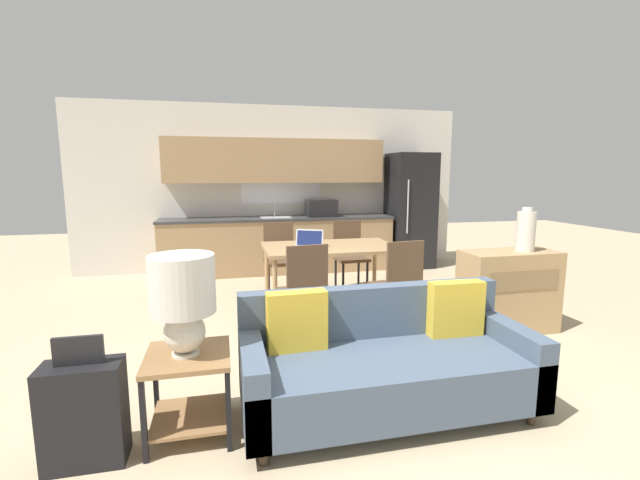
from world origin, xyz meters
The scene contains 16 objects.
ground_plane centered at (0.00, 0.00, 0.00)m, with size 20.00×20.00×0.00m, color tan.
wall_back centered at (0.00, 4.63, 1.35)m, with size 6.40×0.07×2.70m.
kitchen_counter centered at (0.01, 4.33, 0.84)m, with size 3.74×0.65×2.15m.
refrigerator centered at (2.27, 4.23, 0.97)m, with size 0.71×0.73×1.94m.
dining_table centered at (0.32, 2.16, 0.71)m, with size 1.52×0.95×0.77m.
couch centered at (0.15, 0.01, 0.33)m, with size 1.92×0.80×0.83m.
side_table centered at (-1.13, 0.00, 0.35)m, with size 0.50×0.50×0.52m.
table_lamp centered at (-1.13, -0.01, 0.89)m, with size 0.38×0.38×0.61m.
credenza centered at (1.93, 1.12, 0.41)m, with size 0.96×0.44×0.83m.
vase centered at (2.07, 1.10, 1.03)m, with size 0.18×0.18×0.44m.
dining_chair_far_left centered at (-0.16, 2.97, 0.53)m, with size 0.43×0.43×0.95m.
dining_chair_far_right centered at (0.80, 2.98, 0.53)m, with size 0.43×0.43×0.95m.
dining_chair_near_right centered at (0.82, 1.33, 0.53)m, with size 0.47×0.47×0.95m.
dining_chair_near_left centered at (-0.16, 1.33, 0.53)m, with size 0.47×0.47×0.95m.
laptop centered at (0.04, 2.09, 0.82)m, with size 0.40×0.37×0.20m.
suitcase centered at (-1.67, -0.15, 0.30)m, with size 0.42×0.22×0.74m.
Camera 1 is at (-0.90, -2.56, 1.60)m, focal length 24.00 mm.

